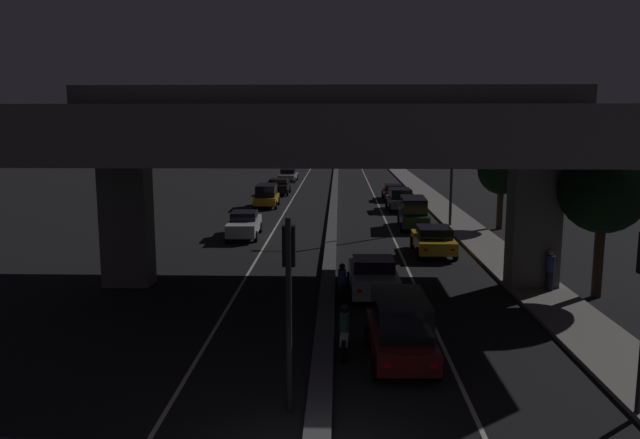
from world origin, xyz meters
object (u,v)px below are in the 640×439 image
at_px(car_silver_second, 373,276).
at_px(car_white_lead_oncoming, 244,224).
at_px(motorcycle_white_filtering_near, 345,333).
at_px(car_dark_red_lead, 401,328).
at_px(car_silver_fourth_oncoming, 288,175).
at_px(motorcycle_black_filtering_mid, 342,285).
at_px(street_lamp, 447,145).
at_px(car_taxi_yellow_third, 433,240).
at_px(car_taxi_yellow_second_oncoming, 267,195).
at_px(car_grey_fifth, 400,199).
at_px(pedestrian_on_sidewalk, 550,271).
at_px(traffic_light_left_of_median, 289,281).
at_px(car_dark_red_sixth, 393,192).
at_px(car_black_third_oncoming, 279,186).
at_px(car_dark_green_fourth, 413,212).

bearing_deg(car_silver_second, car_white_lead_oncoming, 28.36).
bearing_deg(motorcycle_white_filtering_near, car_dark_red_lead, -102.48).
xyz_separation_m(car_silver_fourth_oncoming, motorcycle_black_filtering_mid, (5.90, -46.93, -0.09)).
bearing_deg(motorcycle_white_filtering_near, street_lamp, -12.76).
distance_m(car_dark_red_lead, motorcycle_white_filtering_near, 1.69).
height_order(car_taxi_yellow_third, motorcycle_white_filtering_near, motorcycle_white_filtering_near).
height_order(street_lamp, car_taxi_yellow_second_oncoming, street_lamp).
distance_m(street_lamp, car_silver_second, 17.53).
height_order(car_grey_fifth, car_silver_fourth_oncoming, car_grey_fifth).
bearing_deg(pedestrian_on_sidewalk, motorcycle_black_filtering_mid, -171.28).
distance_m(car_white_lead_oncoming, car_silver_fourth_oncoming, 33.85).
relative_size(traffic_light_left_of_median, car_taxi_yellow_second_oncoming, 1.14).
bearing_deg(car_white_lead_oncoming, motorcycle_black_filtering_mid, 21.46).
height_order(car_dark_red_lead, car_taxi_yellow_third, car_dark_red_lead).
distance_m(car_dark_red_sixth, car_black_third_oncoming, 10.98).
height_order(street_lamp, car_grey_fifth, street_lamp).
height_order(car_white_lead_oncoming, car_silver_fourth_oncoming, car_white_lead_oncoming).
height_order(car_silver_second, car_taxi_yellow_third, car_silver_second).
distance_m(car_taxi_yellow_third, pedestrian_on_sidewalk, 8.10).
bearing_deg(traffic_light_left_of_median, car_silver_second, 75.99).
xyz_separation_m(car_silver_second, car_white_lead_oncoming, (-6.95, 12.23, -0.00)).
xyz_separation_m(car_taxi_yellow_second_oncoming, motorcycle_white_filtering_near, (5.95, -31.34, -0.33)).
bearing_deg(car_dark_red_sixth, car_white_lead_oncoming, 151.28).
height_order(traffic_light_left_of_median, pedestrian_on_sidewalk, traffic_light_left_of_median).
xyz_separation_m(car_dark_red_sixth, pedestrian_on_sidewalk, (3.70, -29.59, 0.24)).
xyz_separation_m(car_silver_fourth_oncoming, motorcycle_white_filtering_near, (5.96, -52.37, -0.08)).
bearing_deg(traffic_light_left_of_median, car_dark_red_lead, 48.08).
height_order(car_silver_second, car_black_third_oncoming, car_silver_second).
distance_m(traffic_light_left_of_median, car_taxi_yellow_third, 18.88).
relative_size(motorcycle_white_filtering_near, pedestrian_on_sidewalk, 1.22).
height_order(street_lamp, car_dark_red_sixth, street_lamp).
xyz_separation_m(car_dark_red_lead, car_dark_green_fourth, (2.98, 22.42, 0.04)).
bearing_deg(car_grey_fifth, car_silver_second, 170.40).
xyz_separation_m(street_lamp, motorcycle_black_filtering_mid, (-6.68, -16.88, -4.66)).
bearing_deg(car_taxi_yellow_second_oncoming, motorcycle_white_filtering_near, 9.73).
relative_size(car_taxi_yellow_third, car_taxi_yellow_second_oncoming, 1.03).
relative_size(car_taxi_yellow_third, pedestrian_on_sidewalk, 2.56).
height_order(car_dark_green_fourth, motorcycle_white_filtering_near, car_dark_green_fourth).
height_order(car_taxi_yellow_second_oncoming, car_black_third_oncoming, car_taxi_yellow_second_oncoming).
height_order(motorcycle_black_filtering_mid, pedestrian_on_sidewalk, pedestrian_on_sidewalk).
distance_m(street_lamp, motorcycle_white_filtering_near, 23.74).
bearing_deg(car_silver_fourth_oncoming, car_dark_red_lead, 9.68).
bearing_deg(pedestrian_on_sidewalk, car_taxi_yellow_third, 115.74).
xyz_separation_m(car_taxi_yellow_third, motorcycle_white_filtering_near, (-4.67, -14.01, -0.13)).
relative_size(car_silver_fourth_oncoming, pedestrian_on_sidewalk, 2.90).
bearing_deg(car_white_lead_oncoming, car_dark_green_fourth, 106.15).
bearing_deg(pedestrian_on_sidewalk, traffic_light_left_of_median, -132.41).
height_order(street_lamp, car_taxi_yellow_third, street_lamp).
height_order(car_dark_red_lead, car_black_third_oncoming, car_dark_red_lead).
bearing_deg(car_dark_red_sixth, car_grey_fifth, -178.81).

